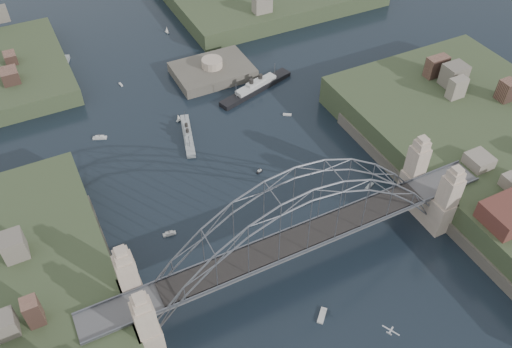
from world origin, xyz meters
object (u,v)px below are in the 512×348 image
object	(u,v)px
bridge	(300,226)
fort_island	(213,76)
naval_cruiser_far	(62,70)
naval_cruiser_near	(188,135)
ocean_liner	(256,88)

from	to	relation	value
bridge	fort_island	distance (m)	72.14
bridge	naval_cruiser_far	xyz separation A→B (m)	(-27.01, 91.31, -11.49)
bridge	naval_cruiser_near	size ratio (longest dim) A/B	5.16
naval_cruiser_far	ocean_liner	xyz separation A→B (m)	(46.87, -33.75, 0.11)
naval_cruiser_far	naval_cruiser_near	bearing A→B (deg)	-63.40
fort_island	bridge	bearing A→B (deg)	-99.73
bridge	fort_island	size ratio (longest dim) A/B	3.82
bridge	naval_cruiser_near	world-z (taller)	bridge
bridge	fort_island	bearing A→B (deg)	80.27
bridge	ocean_liner	size ratio (longest dim) A/B	3.41
fort_island	ocean_liner	size ratio (longest dim) A/B	0.89
bridge	naval_cruiser_far	distance (m)	95.91
bridge	naval_cruiser_near	xyz separation A→B (m)	(-4.82, 47.00, -11.57)
naval_cruiser_near	naval_cruiser_far	size ratio (longest dim) A/B	1.04
naval_cruiser_near	ocean_liner	distance (m)	26.85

